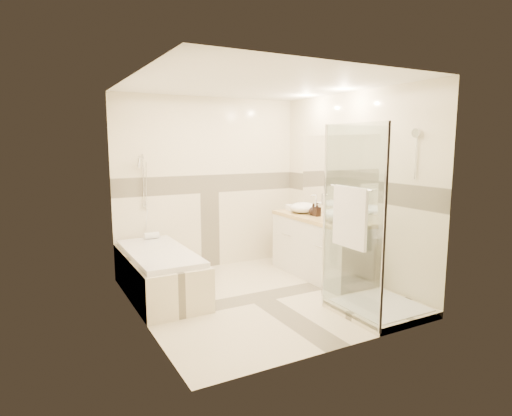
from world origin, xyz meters
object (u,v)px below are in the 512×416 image
shower_enclosure (369,267)px  bathtub (159,271)px  amenity_bottle_b (313,209)px  vessel_sink_far (339,215)px  amenity_bottle_a (317,210)px  vanity (319,247)px  vessel_sink_near (303,207)px

shower_enclosure → bathtub: bearing=138.9°
bathtub → amenity_bottle_b: size_ratio=10.21×
bathtub → shower_enclosure: shower_enclosure is taller
vessel_sink_far → amenity_bottle_a: amenity_bottle_a is taller
vessel_sink_far → amenity_bottle_a: bearing=90.0°
shower_enclosure → amenity_bottle_a: shower_enclosure is taller
shower_enclosure → vessel_sink_far: 0.99m
vanity → amenity_bottle_b: 0.52m
bathtub → vanity: bearing=-9.2°
bathtub → amenity_bottle_b: 2.23m
bathtub → vessel_sink_near: size_ratio=4.36×
vanity → shower_enclosure: (-0.29, -1.27, 0.08)m
bathtub → amenity_bottle_b: amenity_bottle_b is taller
shower_enclosure → amenity_bottle_b: bearing=79.0°
vanity → shower_enclosure: 1.31m
amenity_bottle_b → amenity_bottle_a: bearing=-90.0°
vanity → vessel_sink_far: (-0.02, -0.42, 0.51)m
vessel_sink_near → amenity_bottle_b: 0.25m
vessel_sink_near → vessel_sink_far: bearing=-90.0°
amenity_bottle_b → shower_enclosure: bearing=-101.0°
vessel_sink_far → vessel_sink_near: bearing=90.0°
shower_enclosure → amenity_bottle_b: (0.27, 1.40, 0.43)m
vessel_sink_far → amenity_bottle_b: (0.00, 0.55, -0.00)m
vanity → vessel_sink_near: bearing=93.0°
bathtub → amenity_bottle_a: size_ratio=9.20×
bathtub → amenity_bottle_b: (2.13, -0.22, 0.63)m
vanity → shower_enclosure: size_ratio=0.79×
amenity_bottle_a → amenity_bottle_b: size_ratio=1.11×
shower_enclosure → amenity_bottle_b: size_ratio=12.25×
amenity_bottle_a → amenity_bottle_b: 0.08m
bathtub → vessel_sink_near: 2.22m
vessel_sink_near → amenity_bottle_a: amenity_bottle_a is taller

